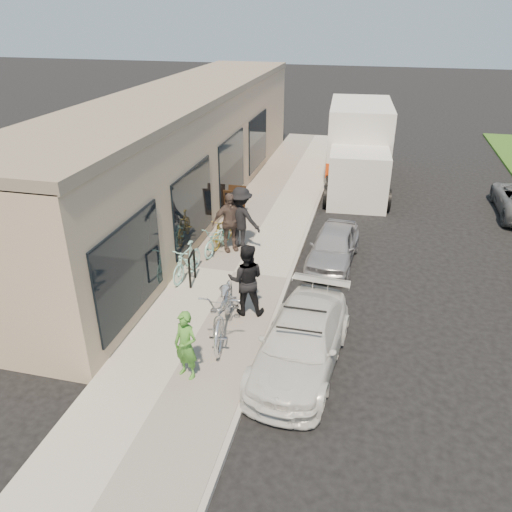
{
  "coord_description": "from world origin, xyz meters",
  "views": [
    {
      "loc": [
        1.5,
        -8.74,
        6.77
      ],
      "look_at": [
        -1.2,
        2.34,
        1.05
      ],
      "focal_mm": 35.0,
      "sensor_mm": 36.0,
      "label": 1
    }
  ],
  "objects_px": {
    "sandwich_board": "(235,202)",
    "cruiser_bike_a": "(187,261)",
    "bike_rack": "(192,265)",
    "cruiser_bike_b": "(218,239)",
    "sedan_silver": "(333,246)",
    "bystander_a": "(241,218)",
    "bystander_b": "(229,222)",
    "moving_truck": "(358,150)",
    "cruiser_bike_c": "(223,231)",
    "tandem_bike": "(224,308)",
    "sedan_white": "(301,342)",
    "man_standing": "(246,280)",
    "woman_rider": "(186,345)"
  },
  "relations": [
    {
      "from": "cruiser_bike_c",
      "to": "bystander_a",
      "type": "xyz_separation_m",
      "value": [
        0.6,
        -0.07,
        0.5
      ]
    },
    {
      "from": "tandem_bike",
      "to": "cruiser_bike_b",
      "type": "xyz_separation_m",
      "value": [
        -1.42,
        3.95,
        -0.23
      ]
    },
    {
      "from": "cruiser_bike_c",
      "to": "bystander_a",
      "type": "height_order",
      "value": "bystander_a"
    },
    {
      "from": "moving_truck",
      "to": "tandem_bike",
      "type": "bearing_deg",
      "value": -104.2
    },
    {
      "from": "cruiser_bike_b",
      "to": "bystander_a",
      "type": "height_order",
      "value": "bystander_a"
    },
    {
      "from": "sedan_white",
      "to": "moving_truck",
      "type": "height_order",
      "value": "moving_truck"
    },
    {
      "from": "woman_rider",
      "to": "cruiser_bike_b",
      "type": "distance_m",
      "value": 5.66
    },
    {
      "from": "woman_rider",
      "to": "tandem_bike",
      "type": "bearing_deg",
      "value": 99.76
    },
    {
      "from": "woman_rider",
      "to": "man_standing",
      "type": "distance_m",
      "value": 2.58
    },
    {
      "from": "bike_rack",
      "to": "tandem_bike",
      "type": "height_order",
      "value": "tandem_bike"
    },
    {
      "from": "sandwich_board",
      "to": "cruiser_bike_a",
      "type": "height_order",
      "value": "sandwich_board"
    },
    {
      "from": "sandwich_board",
      "to": "bystander_a",
      "type": "relative_size",
      "value": 0.55
    },
    {
      "from": "bike_rack",
      "to": "sandwich_board",
      "type": "xyz_separation_m",
      "value": [
        -0.18,
        4.77,
        0.01
      ]
    },
    {
      "from": "cruiser_bike_b",
      "to": "cruiser_bike_c",
      "type": "height_order",
      "value": "cruiser_bike_c"
    },
    {
      "from": "bike_rack",
      "to": "bystander_b",
      "type": "relative_size",
      "value": 0.48
    },
    {
      "from": "sedan_white",
      "to": "sedan_silver",
      "type": "relative_size",
      "value": 1.29
    },
    {
      "from": "cruiser_bike_b",
      "to": "sedan_white",
      "type": "bearing_deg",
      "value": -44.86
    },
    {
      "from": "sedan_white",
      "to": "bike_rack",
      "type": "bearing_deg",
      "value": 147.9
    },
    {
      "from": "bike_rack",
      "to": "moving_truck",
      "type": "bearing_deg",
      "value": 69.9
    },
    {
      "from": "bike_rack",
      "to": "cruiser_bike_a",
      "type": "relative_size",
      "value": 0.54
    },
    {
      "from": "sedan_white",
      "to": "man_standing",
      "type": "distance_m",
      "value": 2.19
    },
    {
      "from": "bike_rack",
      "to": "sedan_silver",
      "type": "height_order",
      "value": "sedan_silver"
    },
    {
      "from": "cruiser_bike_b",
      "to": "sedan_silver",
      "type": "bearing_deg",
      "value": 15.61
    },
    {
      "from": "man_standing",
      "to": "bystander_b",
      "type": "bearing_deg",
      "value": -77.69
    },
    {
      "from": "woman_rider",
      "to": "moving_truck",
      "type": "bearing_deg",
      "value": 99.93
    },
    {
      "from": "sandwich_board",
      "to": "cruiser_bike_a",
      "type": "xyz_separation_m",
      "value": [
        -0.07,
        -4.49,
        -0.06
      ]
    },
    {
      "from": "bystander_a",
      "to": "sandwich_board",
      "type": "bearing_deg",
      "value": -53.54
    },
    {
      "from": "bike_rack",
      "to": "sandwich_board",
      "type": "height_order",
      "value": "sandwich_board"
    },
    {
      "from": "cruiser_bike_a",
      "to": "bystander_b",
      "type": "distance_m",
      "value": 2.04
    },
    {
      "from": "sandwich_board",
      "to": "cruiser_bike_a",
      "type": "relative_size",
      "value": 0.66
    },
    {
      "from": "sandwich_board",
      "to": "sedan_white",
      "type": "xyz_separation_m",
      "value": [
        3.49,
        -7.28,
        -0.11
      ]
    },
    {
      "from": "bike_rack",
      "to": "moving_truck",
      "type": "relative_size",
      "value": 0.13
    },
    {
      "from": "sandwich_board",
      "to": "bystander_b",
      "type": "xyz_separation_m",
      "value": [
        0.58,
        -2.6,
        0.37
      ]
    },
    {
      "from": "man_standing",
      "to": "bystander_a",
      "type": "height_order",
      "value": "bystander_a"
    },
    {
      "from": "moving_truck",
      "to": "cruiser_bike_c",
      "type": "xyz_separation_m",
      "value": [
        -3.59,
        -7.52,
        -0.82
      ]
    },
    {
      "from": "bystander_a",
      "to": "bystander_b",
      "type": "height_order",
      "value": "bystander_a"
    },
    {
      "from": "tandem_bike",
      "to": "woman_rider",
      "type": "relative_size",
      "value": 1.69
    },
    {
      "from": "tandem_bike",
      "to": "cruiser_bike_c",
      "type": "xyz_separation_m",
      "value": [
        -1.41,
        4.47,
        -0.19
      ]
    },
    {
      "from": "moving_truck",
      "to": "man_standing",
      "type": "height_order",
      "value": "moving_truck"
    },
    {
      "from": "moving_truck",
      "to": "cruiser_bike_b",
      "type": "bearing_deg",
      "value": -117.99
    },
    {
      "from": "man_standing",
      "to": "cruiser_bike_b",
      "type": "xyz_separation_m",
      "value": [
        -1.67,
        3.03,
        -0.47
      ]
    },
    {
      "from": "bike_rack",
      "to": "cruiser_bike_b",
      "type": "distance_m",
      "value": 1.99
    },
    {
      "from": "sandwich_board",
      "to": "moving_truck",
      "type": "bearing_deg",
      "value": 55.54
    },
    {
      "from": "sandwich_board",
      "to": "moving_truck",
      "type": "height_order",
      "value": "moving_truck"
    },
    {
      "from": "cruiser_bike_a",
      "to": "bystander_b",
      "type": "bearing_deg",
      "value": 77.67
    },
    {
      "from": "sedan_white",
      "to": "moving_truck",
      "type": "relative_size",
      "value": 0.6
    },
    {
      "from": "bike_rack",
      "to": "cruiser_bike_b",
      "type": "relative_size",
      "value": 0.54
    },
    {
      "from": "cruiser_bike_b",
      "to": "bystander_b",
      "type": "distance_m",
      "value": 0.6
    },
    {
      "from": "bike_rack",
      "to": "cruiser_bike_a",
      "type": "height_order",
      "value": "cruiser_bike_a"
    },
    {
      "from": "sedan_silver",
      "to": "cruiser_bike_c",
      "type": "relative_size",
      "value": 2.06
    }
  ]
}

